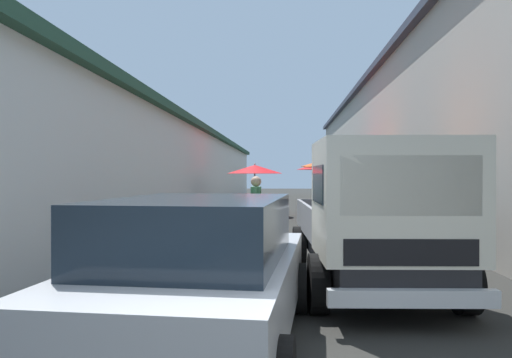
{
  "coord_description": "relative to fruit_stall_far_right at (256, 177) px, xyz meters",
  "views": [
    {
      "loc": [
        -2.55,
        0.05,
        1.66
      ],
      "look_at": [
        12.07,
        0.95,
        1.55
      ],
      "focal_mm": 33.68,
      "sensor_mm": 36.0,
      "label": 1
    }
  ],
  "objects": [
    {
      "name": "plastic_stool",
      "position": [
        -11.48,
        0.57,
        -1.29
      ],
      "size": [
        0.3,
        0.3,
        0.43
      ],
      "color": "red",
      "rests_on": "ground"
    },
    {
      "name": "fruit_stall_far_left",
      "position": [
        -9.58,
        -2.87,
        0.19
      ],
      "size": [
        2.52,
        2.52,
        2.33
      ],
      "color": "#9E9EA3",
      "rests_on": "ground"
    },
    {
      "name": "delivery_truck",
      "position": [
        -13.0,
        -2.44,
        -0.58
      ],
      "size": [
        4.99,
        2.14,
        2.08
      ],
      "color": "black",
      "rests_on": "ground"
    },
    {
      "name": "fruit_stall_far_right",
      "position": [
        0.0,
        0.0,
        0.0
      ],
      "size": [
        2.27,
        2.27,
        2.17
      ],
      "color": "#9E9EA3",
      "rests_on": "ground"
    },
    {
      "name": "fruit_stall_mid_lane",
      "position": [
        -2.65,
        -3.06,
        0.33
      ],
      "size": [
        2.6,
        2.6,
        2.43
      ],
      "color": "#9E9EA3",
      "rests_on": "ground"
    },
    {
      "name": "ground",
      "position": [
        -3.45,
        -1.26,
        -1.62
      ],
      "size": [
        90.0,
        90.0,
        0.0
      ],
      "primitive_type": "plane",
      "color": "#282826"
    },
    {
      "name": "building_right_concrete",
      "position": [
        -1.2,
        -8.31,
        1.41
      ],
      "size": [
        49.8,
        7.5,
        6.03
      ],
      "color": "#A39E93",
      "rests_on": "ground"
    },
    {
      "name": "vendor_by_crates",
      "position": [
        -9.34,
        -0.58,
        -0.66
      ],
      "size": [
        0.65,
        0.22,
        1.65
      ],
      "color": "#665B4C",
      "rests_on": "ground"
    },
    {
      "name": "building_left_whitewash",
      "position": [
        -1.2,
        5.79,
        0.28
      ],
      "size": [
        49.8,
        7.5,
        3.77
      ],
      "color": "silver",
      "rests_on": "ground"
    },
    {
      "name": "hatchback_car",
      "position": [
        -14.99,
        -0.41,
        -0.88
      ],
      "size": [
        4.03,
        2.17,
        1.45
      ],
      "color": "#ADAFB5",
      "rests_on": "ground"
    },
    {
      "name": "fruit_stall_near_left",
      "position": [
        0.23,
        -2.99,
        0.24
      ],
      "size": [
        2.66,
        2.66,
        2.37
      ],
      "color": "#9E9EA3",
      "rests_on": "ground"
    }
  ]
}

